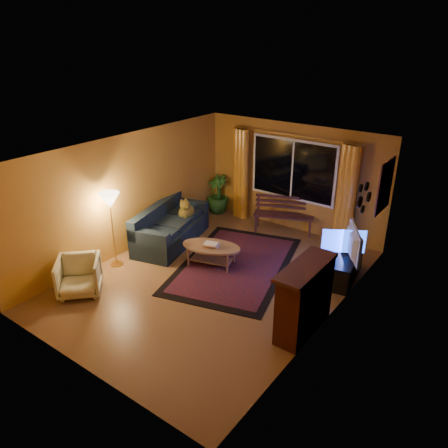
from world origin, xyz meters
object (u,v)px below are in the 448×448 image
Objects in this scene: bench at (283,223)px; armchair at (79,274)px; floor_lamp at (113,230)px; coffee_table at (211,255)px; sofa at (171,225)px; tv_console at (346,268)px.

bench is 4.77m from armchair.
bench is 1.86× the size of armchair.
coffee_table is at bearing 35.82° from floor_lamp.
bench is at bearing 34.05° from sofa.
floor_lamp reaches higher than sofa.
bench is 2.63m from sofa.
sofa is at bearing 167.69° from coffee_table.
coffee_table is 1.02× the size of tv_console.
sofa is 1.78× the size of tv_console.
sofa reaches higher than armchair.
coffee_table is 2.62m from tv_console.
bench is 1.16× the size of coffee_table.
armchair is 0.48× the size of floor_lamp.
armchair is 0.62× the size of coffee_table.
armchair is at bearing -120.31° from coffee_table.
floor_lamp reaches higher than coffee_table.
tv_console reaches higher than coffee_table.
armchair reaches higher than bench.
coffee_table is (1.56, 1.13, -0.56)m from floor_lamp.
bench is at bearing 80.35° from coffee_table.
floor_lamp is at bearing -113.39° from sofa.
armchair is 2.56m from coffee_table.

